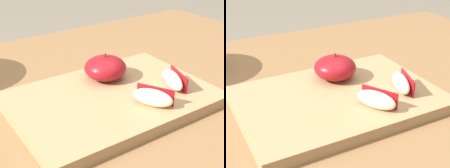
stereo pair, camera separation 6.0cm
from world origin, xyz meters
The scene contains 5 objects.
dining_table centered at (0.00, 0.00, 0.65)m, with size 1.13×0.84×0.77m.
cutting_board centered at (-0.03, -0.02, 0.78)m, with size 0.36×0.25×0.02m.
apple_half_skin_up centered at (0.00, 0.04, 0.81)m, with size 0.08×0.08×0.05m.
apple_wedge_back centered at (0.01, -0.09, 0.80)m, with size 0.06×0.07×0.03m.
apple_wedge_left centered at (0.08, -0.06, 0.80)m, with size 0.05×0.07×0.03m.
Camera 1 is at (-0.33, -0.46, 1.08)m, focal length 54.01 mm.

